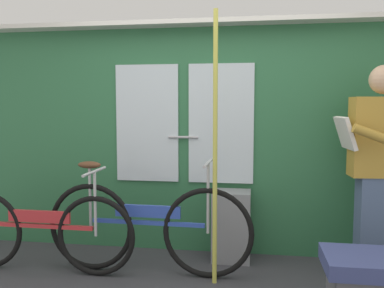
# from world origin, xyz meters

# --- Properties ---
(train_door_wall) EXTENTS (4.88, 0.28, 2.14)m
(train_door_wall) POSITION_xyz_m (-0.01, 1.12, 1.12)
(train_door_wall) COLOR #2D6B42
(train_door_wall) RESTS_ON ground_plane
(bicycle_near_door) EXTENTS (1.74, 0.44, 0.95)m
(bicycle_near_door) POSITION_xyz_m (-0.40, 0.49, 0.39)
(bicycle_near_door) COLOR black
(bicycle_near_door) RESTS_ON ground_plane
(bicycle_leaning_behind) EXTENTS (1.65, 0.44, 0.87)m
(bicycle_leaning_behind) POSITION_xyz_m (-1.31, 0.39, 0.36)
(bicycle_leaning_behind) COLOR black
(bicycle_leaning_behind) RESTS_ON ground_plane
(passenger_reading_newspaper) EXTENTS (0.59, 0.51, 1.70)m
(passenger_reading_newspaper) POSITION_xyz_m (1.43, 0.67, 0.90)
(passenger_reading_newspaper) COLOR slate
(passenger_reading_newspaper) RESTS_ON ground_plane
(trash_bin_by_wall) EXTENTS (0.34, 0.28, 0.63)m
(trash_bin_by_wall) POSITION_xyz_m (0.26, 0.91, 0.31)
(trash_bin_by_wall) COLOR gray
(trash_bin_by_wall) RESTS_ON ground_plane
(handrail_pole) EXTENTS (0.04, 0.04, 2.10)m
(handrail_pole) POSITION_xyz_m (0.16, 0.40, 1.05)
(handrail_pole) COLOR #C6C14C
(handrail_pole) RESTS_ON ground_plane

